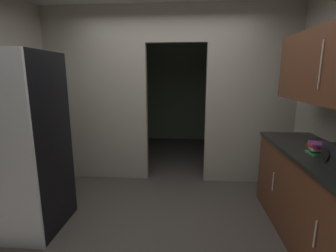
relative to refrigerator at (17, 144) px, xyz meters
name	(u,v)px	position (x,y,z in m)	size (l,w,h in m)	color
ground	(157,235)	(1.47, -0.06, -0.94)	(20.00, 20.00, 0.00)	#47423D
kitchen_partition	(166,93)	(1.44, 1.43, 0.45)	(3.78, 0.12, 2.65)	#ADA899
adjoining_room_shell	(174,90)	(1.47, 3.27, 0.38)	(3.78, 2.64, 2.65)	slate
refrigerator	(17,144)	(0.00, 0.00, 0.00)	(0.82, 0.76, 1.89)	black
lower_cabinet_run	(324,206)	(3.05, -0.17, -0.48)	(0.63, 2.12, 0.92)	brown
book_stack	(317,148)	(2.99, -0.03, 0.04)	(0.15, 0.18, 0.11)	#388C47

